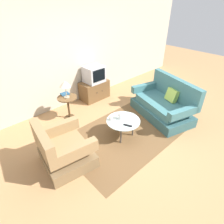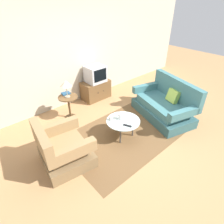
% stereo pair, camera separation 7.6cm
% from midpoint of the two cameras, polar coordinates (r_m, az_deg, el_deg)
% --- Properties ---
extents(ground_plane, '(16.00, 16.00, 0.00)m').
position_cam_midpoint_polar(ground_plane, '(4.12, 6.62, -7.93)').
color(ground_plane, '#AD7F51').
extents(back_wall, '(9.00, 0.12, 2.70)m').
position_cam_midpoint_polar(back_wall, '(5.12, -12.60, 17.09)').
color(back_wall, '#BCB29E').
rests_on(back_wall, ground).
extents(area_rug, '(2.53, 1.76, 0.00)m').
position_cam_midpoint_polar(area_rug, '(4.16, 3.79, -7.32)').
color(area_rug, brown).
rests_on(area_rug, ground).
extents(armchair, '(0.96, 1.00, 0.87)m').
position_cam_midpoint_polar(armchair, '(3.50, -14.31, -11.26)').
color(armchair, brown).
rests_on(armchair, ground).
extents(couch, '(1.27, 1.74, 0.95)m').
position_cam_midpoint_polar(couch, '(4.83, 16.39, 1.98)').
color(couch, '#325C60').
rests_on(couch, ground).
extents(coffee_table, '(0.72, 0.72, 0.42)m').
position_cam_midpoint_polar(coffee_table, '(3.93, 4.01, -3.09)').
color(coffee_table, '#B2C6C1').
rests_on(coffee_table, ground).
extents(side_table, '(0.46, 0.46, 0.59)m').
position_cam_midpoint_polar(side_table, '(4.63, -12.74, 2.79)').
color(side_table, brown).
rests_on(side_table, ground).
extents(tv_stand, '(0.81, 0.49, 0.54)m').
position_cam_midpoint_polar(tv_stand, '(5.51, -4.63, 6.84)').
color(tv_stand, brown).
rests_on(tv_stand, ground).
extents(television, '(0.51, 0.46, 0.46)m').
position_cam_midpoint_polar(television, '(5.30, -4.74, 11.60)').
color(television, '#B7B7BC').
rests_on(television, tv_stand).
extents(table_lamp, '(0.26, 0.26, 0.42)m').
position_cam_midpoint_polar(table_lamp, '(4.39, -13.59, 8.43)').
color(table_lamp, '#9E937A').
rests_on(table_lamp, side_table).
extents(vase, '(0.10, 0.10, 0.20)m').
position_cam_midpoint_polar(vase, '(3.89, 3.23, -0.96)').
color(vase, white).
rests_on(vase, coffee_table).
extents(mug, '(0.13, 0.07, 0.10)m').
position_cam_midpoint_polar(mug, '(3.88, 0.24, -1.83)').
color(mug, white).
rests_on(mug, coffee_table).
extents(bowl, '(0.14, 0.14, 0.04)m').
position_cam_midpoint_polar(bowl, '(4.07, 3.74, -0.62)').
color(bowl, silver).
rests_on(bowl, coffee_table).
extents(tv_remote_dark, '(0.11, 0.18, 0.02)m').
position_cam_midpoint_polar(tv_remote_dark, '(3.75, 5.35, -4.19)').
color(tv_remote_dark, black).
rests_on(tv_remote_dark, coffee_table).
extents(book, '(0.22, 0.19, 0.03)m').
position_cam_midpoint_polar(book, '(4.69, -13.58, 5.63)').
color(book, navy).
rests_on(book, side_table).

